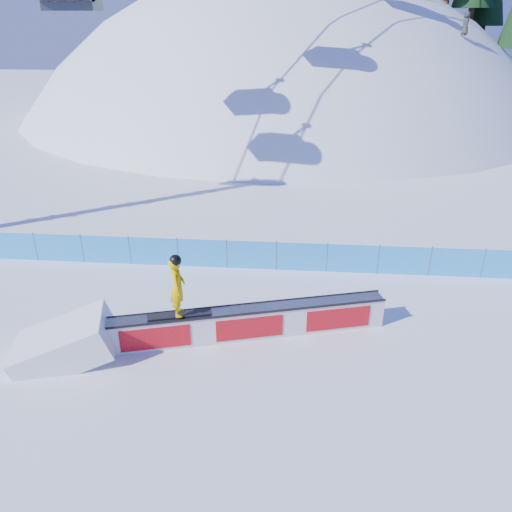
{
  "coord_description": "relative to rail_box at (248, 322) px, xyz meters",
  "views": [
    {
      "loc": [
        1.71,
        -13.39,
        9.33
      ],
      "look_at": [
        0.41,
        1.83,
        1.88
      ],
      "focal_mm": 35.0,
      "sensor_mm": 36.0,
      "label": 1
    }
  ],
  "objects": [
    {
      "name": "safety_fence",
      "position": [
        -0.33,
        4.71,
        0.08
      ],
      "size": [
        22.05,
        0.05,
        1.3
      ],
      "color": "#2691E9",
      "rests_on": "ground"
    },
    {
      "name": "rail_box",
      "position": [
        0.0,
        0.0,
        0.0
      ],
      "size": [
        8.74,
        2.99,
        1.07
      ],
      "rotation": [
        0.0,
        0.0,
        0.27
      ],
      "color": "silver",
      "rests_on": "ground"
    },
    {
      "name": "ground",
      "position": [
        -0.33,
        0.21,
        -0.53
      ],
      "size": [
        160.0,
        160.0,
        0.0
      ],
      "primitive_type": "plane",
      "color": "white",
      "rests_on": "ground"
    },
    {
      "name": "snowboarder",
      "position": [
        -2.03,
        -0.57,
        1.54
      ],
      "size": [
        1.96,
        0.86,
        2.03
      ],
      "rotation": [
        0.0,
        0.0,
        1.71
      ],
      "color": "black",
      "rests_on": "rail_box"
    },
    {
      "name": "snow_ramp",
      "position": [
        -5.36,
        -1.5,
        -0.53
      ],
      "size": [
        3.38,
        2.6,
        1.87
      ],
      "primitive_type": null,
      "rotation": [
        0.0,
        -0.31,
        0.27
      ],
      "color": "white",
      "rests_on": "ground"
    },
    {
      "name": "snow_hill",
      "position": [
        -0.33,
        42.21,
        -18.53
      ],
      "size": [
        64.0,
        64.0,
        64.0
      ],
      "color": "silver",
      "rests_on": "ground"
    }
  ]
}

